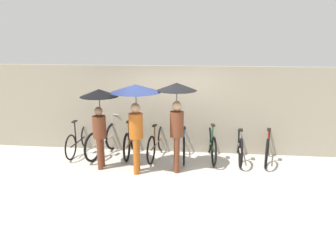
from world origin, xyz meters
TOP-DOWN VIEW (x-y plane):
  - ground_plane at (0.00, 0.00)m, footprint 30.00×30.00m
  - back_wall at (0.00, 1.78)m, footprint 13.07×0.12m
  - parked_bicycle_0 at (-2.53, 1.34)m, footprint 0.44×1.72m
  - parked_bicycle_1 at (-1.81, 1.25)m, footprint 0.59×1.75m
  - parked_bicycle_2 at (-1.09, 1.33)m, footprint 0.44×1.71m
  - parked_bicycle_3 at (-0.36, 1.28)m, footprint 0.44×1.82m
  - parked_bicycle_4 at (0.36, 1.27)m, footprint 0.44×1.72m
  - parked_bicycle_5 at (1.09, 1.30)m, footprint 0.44×1.76m
  - parked_bicycle_6 at (1.81, 1.31)m, footprint 0.44×1.84m
  - parked_bicycle_7 at (2.53, 1.32)m, footprint 0.57×1.80m
  - pedestrian_leading at (-1.60, 0.44)m, footprint 0.91×0.91m
  - pedestrian_center at (-0.68, 0.26)m, footprint 1.15×1.15m
  - pedestrian_trailing at (0.24, 0.43)m, footprint 0.93×0.93m

SIDE VIEW (x-z plane):
  - ground_plane at x=0.00m, z-range 0.00..0.00m
  - parked_bicycle_0 at x=-2.53m, z-range -0.14..0.86m
  - parked_bicycle_3 at x=-0.36m, z-range -0.13..0.90m
  - parked_bicycle_4 at x=0.36m, z-range -0.17..0.94m
  - parked_bicycle_6 at x=1.81m, z-range -0.17..0.94m
  - parked_bicycle_5 at x=1.09m, z-range -0.11..0.89m
  - parked_bicycle_7 at x=2.53m, z-range -0.16..0.94m
  - parked_bicycle_2 at x=-1.09m, z-range -0.12..0.90m
  - parked_bicycle_1 at x=-1.81m, z-range -0.12..0.92m
  - back_wall at x=0.00m, z-range 0.00..2.37m
  - pedestrian_leading at x=-1.60m, z-range 0.52..2.44m
  - pedestrian_trailing at x=0.24m, z-range 0.56..2.66m
  - pedestrian_center at x=-0.68m, z-range 0.65..2.73m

